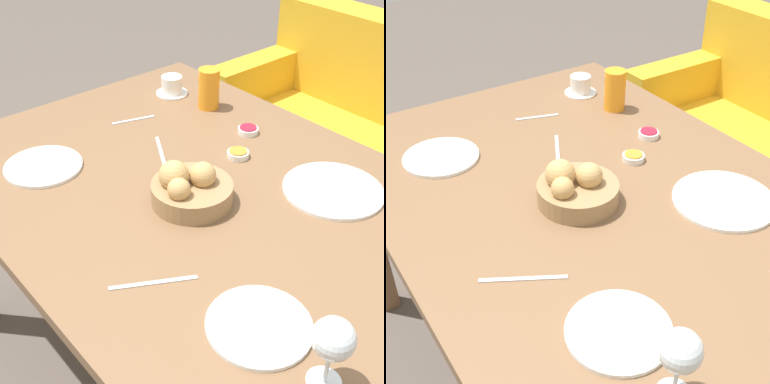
% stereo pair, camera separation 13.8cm
% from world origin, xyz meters
% --- Properties ---
extents(ground_plane, '(10.00, 10.00, 0.00)m').
position_xyz_m(ground_plane, '(0.00, 0.00, 0.00)').
color(ground_plane, '#564C44').
extents(dining_table, '(1.58, 1.07, 0.78)m').
position_xyz_m(dining_table, '(0.00, 0.00, 0.69)').
color(dining_table, brown).
rests_on(dining_table, ground_plane).
extents(bread_basket, '(0.21, 0.21, 0.12)m').
position_xyz_m(bread_basket, '(-0.02, -0.06, 0.82)').
color(bread_basket, '#99754C').
rests_on(bread_basket, dining_table).
extents(plate_near_left, '(0.22, 0.22, 0.01)m').
position_xyz_m(plate_near_left, '(-0.42, -0.28, 0.78)').
color(plate_near_left, white).
rests_on(plate_near_left, dining_table).
extents(plate_near_right, '(0.21, 0.21, 0.01)m').
position_xyz_m(plate_near_right, '(0.39, -0.23, 0.78)').
color(plate_near_right, white).
rests_on(plate_near_right, dining_table).
extents(plate_far_center, '(0.27, 0.27, 0.01)m').
position_xyz_m(plate_far_center, '(0.19, 0.26, 0.78)').
color(plate_far_center, white).
rests_on(plate_far_center, dining_table).
extents(juice_glass, '(0.07, 0.07, 0.14)m').
position_xyz_m(juice_glass, '(-0.40, 0.34, 0.85)').
color(juice_glass, orange).
rests_on(juice_glass, dining_table).
extents(wine_glass, '(0.08, 0.08, 0.16)m').
position_xyz_m(wine_glass, '(0.55, -0.24, 0.89)').
color(wine_glass, silver).
rests_on(wine_glass, dining_table).
extents(coffee_cup, '(0.12, 0.12, 0.07)m').
position_xyz_m(coffee_cup, '(-0.57, 0.32, 0.81)').
color(coffee_cup, white).
rests_on(coffee_cup, dining_table).
extents(jam_bowl_berry, '(0.07, 0.07, 0.02)m').
position_xyz_m(jam_bowl_berry, '(-0.18, 0.32, 0.79)').
color(jam_bowl_berry, white).
rests_on(jam_bowl_berry, dining_table).
extents(jam_bowl_honey, '(0.07, 0.07, 0.02)m').
position_xyz_m(jam_bowl_honey, '(-0.10, 0.19, 0.79)').
color(jam_bowl_honey, white).
rests_on(jam_bowl_honey, dining_table).
extents(fork_silver, '(0.11, 0.17, 0.00)m').
position_xyz_m(fork_silver, '(0.16, -0.32, 0.78)').
color(fork_silver, '#B7B7BC').
rests_on(fork_silver, dining_table).
extents(knife_silver, '(0.17, 0.11, 0.00)m').
position_xyz_m(knife_silver, '(-0.26, 0.03, 0.78)').
color(knife_silver, '#B7B7BC').
rests_on(knife_silver, dining_table).
extents(spoon_coffee, '(0.05, 0.14, 0.00)m').
position_xyz_m(spoon_coffee, '(-0.49, 0.09, 0.78)').
color(spoon_coffee, '#B7B7BC').
rests_on(spoon_coffee, dining_table).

